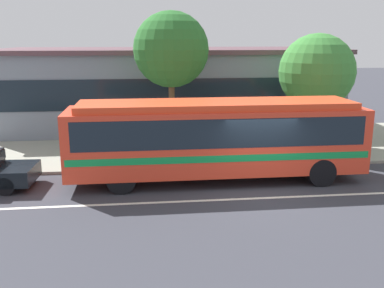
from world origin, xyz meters
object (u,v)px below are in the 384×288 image
street_tree_near_stop (171,50)px  street_tree_mid_block (317,72)px  pedestrian_walking_along_curb (92,135)px  pedestrian_standing_by_tree (107,136)px  transit_bus (217,135)px  bus_stop_sign (314,121)px  pedestrian_waiting_near_sign (115,137)px

street_tree_near_stop → street_tree_mid_block: bearing=-5.8°
pedestrian_walking_along_curb → pedestrian_standing_by_tree: pedestrian_standing_by_tree is taller
transit_bus → street_tree_near_stop: bearing=105.3°
transit_bus → bus_stop_sign: (4.35, 1.72, 0.11)m
bus_stop_sign → street_tree_near_stop: size_ratio=0.43×
pedestrian_waiting_near_sign → bus_stop_sign: size_ratio=0.60×
pedestrian_waiting_near_sign → bus_stop_sign: 8.33m
pedestrian_walking_along_curb → pedestrian_standing_by_tree: bearing=-17.1°
pedestrian_walking_along_curb → bus_stop_sign: bearing=-9.2°
pedestrian_standing_by_tree → street_tree_mid_block: bearing=6.5°
street_tree_mid_block → pedestrian_waiting_near_sign: bearing=-173.6°
pedestrian_walking_along_curb → street_tree_mid_block: size_ratio=0.32×
pedestrian_standing_by_tree → street_tree_near_stop: street_tree_near_stop is taller
pedestrian_waiting_near_sign → pedestrian_standing_by_tree: pedestrian_standing_by_tree is taller
pedestrian_waiting_near_sign → street_tree_mid_block: (9.16, 1.03, 2.58)m
pedestrian_waiting_near_sign → street_tree_near_stop: (2.53, 1.70, 3.58)m
pedestrian_walking_along_curb → street_tree_mid_block: street_tree_mid_block is taller
pedestrian_standing_by_tree → bus_stop_sign: bearing=-8.6°
pedestrian_walking_along_curb → transit_bus: bearing=-33.7°
pedestrian_walking_along_curb → pedestrian_standing_by_tree: (0.62, -0.19, 0.00)m
pedestrian_waiting_near_sign → bus_stop_sign: bus_stop_sign is taller
transit_bus → pedestrian_walking_along_curb: size_ratio=6.28×
pedestrian_waiting_near_sign → pedestrian_walking_along_curb: bearing=172.0°
pedestrian_waiting_near_sign → pedestrian_standing_by_tree: bearing=-171.3°
pedestrian_walking_along_curb → pedestrian_waiting_near_sign: bearing=-8.0°
bus_stop_sign → street_tree_mid_block: size_ratio=0.51×
transit_bus → pedestrian_waiting_near_sign: bearing=141.4°
bus_stop_sign → street_tree_mid_block: 3.14m
pedestrian_waiting_near_sign → street_tree_mid_block: size_ratio=0.30×
pedestrian_walking_along_curb → pedestrian_standing_by_tree: 0.65m
street_tree_mid_block → bus_stop_sign: bearing=-112.3°
bus_stop_sign → street_tree_mid_block: bearing=67.7°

